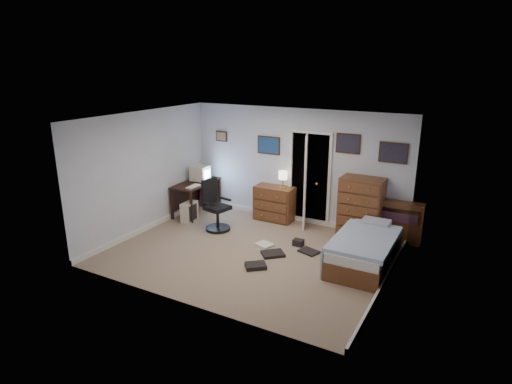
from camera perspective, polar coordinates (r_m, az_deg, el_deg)
floor at (r=8.10m, az=-0.77°, el=-8.12°), size 5.00×4.00×0.02m
computer_desk at (r=10.11m, az=-8.41°, el=0.42°), size 0.68×1.33×0.75m
crt_monitor at (r=10.07m, az=-7.46°, el=2.50°), size 0.41×0.38×0.36m
keyboard at (r=9.64m, az=-8.41°, el=0.74°), size 0.17×0.41×0.02m
pc_tower at (r=9.64m, az=-8.89°, el=-2.64°), size 0.23×0.43×0.45m
office_chair at (r=9.07m, az=-5.42°, el=-2.48°), size 0.62×0.62×1.08m
media_stack at (r=10.55m, az=-6.89°, el=0.36°), size 0.18×0.18×0.87m
low_dresser at (r=9.58m, az=2.46°, el=-1.53°), size 0.88×0.45×0.78m
table_lamp at (r=9.31m, az=3.62°, el=2.17°), size 0.20×0.20×0.38m
doorway at (r=9.56m, az=7.80°, el=2.13°), size 0.96×1.12×2.05m
tall_dresser at (r=8.84m, az=13.83°, el=-2.05°), size 0.85×0.51×1.24m
headboard_bookcase at (r=8.86m, az=18.48°, el=-3.65°), size 0.93×0.27×0.83m
bed at (r=7.78m, az=14.23°, el=-7.42°), size 1.00×1.84×0.60m
wall_posters at (r=9.05m, az=8.62°, el=6.09°), size 4.38×0.04×0.60m
floor_clutter at (r=8.00m, az=2.74°, el=-8.16°), size 1.27×1.52×0.12m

